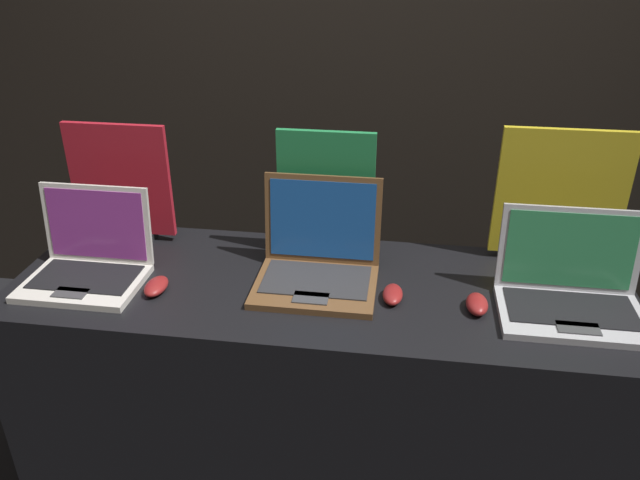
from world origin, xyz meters
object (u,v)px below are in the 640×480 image
mouse_front (156,286)px  mouse_middle (393,294)px  promo_stand_front (121,186)px  laptop_middle (318,259)px  promo_stand_back (560,201)px  laptop_back (571,289)px  laptop_front (89,259)px  mouse_back (477,304)px  promo_stand_middle (326,198)px

mouse_front → mouse_middle: size_ratio=1.02×
promo_stand_front → laptop_middle: 0.72m
mouse_middle → promo_stand_back: (0.49, 0.31, 0.19)m
laptop_back → promo_stand_back: (0.00, 0.29, 0.14)m
laptop_front → mouse_back: bearing=-0.8°
laptop_middle → promo_stand_back: bearing=17.7°
mouse_front → mouse_back: 0.92m
mouse_front → promo_stand_front: promo_stand_front is taller
promo_stand_front → laptop_back: bearing=-9.8°
promo_stand_middle → promo_stand_back: bearing=5.2°
mouse_back → mouse_front: bearing=-178.0°
promo_stand_front → promo_stand_middle: (0.68, -0.02, 0.01)m
mouse_front → laptop_middle: 0.48m
laptop_front → promo_stand_front: size_ratio=0.85×
mouse_middle → laptop_middle: bearing=160.1°
promo_stand_middle → promo_stand_back: size_ratio=0.96×
laptop_front → laptop_back: bearing=1.2°
laptop_middle → promo_stand_middle: size_ratio=0.86×
mouse_back → promo_stand_back: (0.25, 0.33, 0.19)m
mouse_front → laptop_back: laptop_back is taller
laptop_middle → mouse_front: bearing=-163.4°
promo_stand_back → laptop_front: bearing=-167.3°
promo_stand_middle → promo_stand_front: bearing=178.3°
promo_stand_front → laptop_front: bearing=-90.0°
promo_stand_middle → laptop_back: bearing=-17.2°
laptop_middle → laptop_back: bearing=-4.7°
promo_stand_middle → laptop_back: size_ratio=1.06×
promo_stand_middle → mouse_back: (0.46, -0.27, -0.18)m
mouse_front → laptop_middle: laptop_middle is taller
mouse_front → promo_stand_middle: promo_stand_middle is taller
promo_stand_front → promo_stand_back: 1.40m
laptop_middle → promo_stand_back: (0.71, 0.23, 0.14)m
mouse_front → promo_stand_front: bearing=125.1°
mouse_front → laptop_front: bearing=167.9°
promo_stand_front → mouse_front: bearing=-54.9°
laptop_middle → laptop_back: size_ratio=0.92×
mouse_front → promo_stand_back: bearing=17.3°
laptop_front → promo_stand_middle: 0.74m
laptop_front → promo_stand_back: promo_stand_back is taller
mouse_front → promo_stand_back: promo_stand_back is taller
promo_stand_middle → mouse_front: bearing=-146.8°
laptop_back → promo_stand_back: 0.32m
promo_stand_front → promo_stand_middle: bearing=-1.7°
mouse_middle → mouse_back: bearing=-5.3°
laptop_front → laptop_middle: size_ratio=0.96×
mouse_back → mouse_middle: bearing=174.7°
laptop_front → laptop_back: (1.40, 0.03, 0.00)m
laptop_front → laptop_middle: 0.69m
promo_stand_middle → laptop_back: promo_stand_middle is taller
promo_stand_back → mouse_front: bearing=-162.7°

